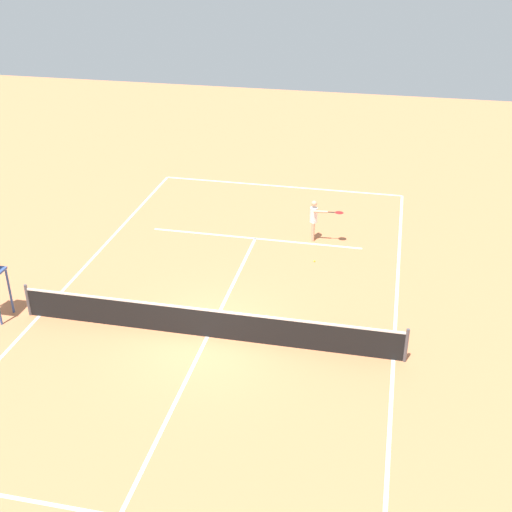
{
  "coord_description": "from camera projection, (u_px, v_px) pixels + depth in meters",
  "views": [
    {
      "loc": [
        -4.84,
        15.69,
        11.27
      ],
      "look_at": [
        -0.65,
        -3.83,
        0.8
      ],
      "focal_mm": 46.87,
      "sensor_mm": 36.0,
      "label": 1
    }
  ],
  "objects": [
    {
      "name": "ground_plane",
      "position": [
        207.0,
        337.0,
        19.72
      ],
      "size": [
        60.0,
        60.0,
        0.0
      ],
      "primitive_type": "plane",
      "color": "#D37A4C"
    },
    {
      "name": "tennis_net",
      "position": [
        207.0,
        323.0,
        19.49
      ],
      "size": [
        11.53,
        0.1,
        1.07
      ],
      "color": "#4C4C51",
      "rests_on": "ground"
    },
    {
      "name": "court_lines",
      "position": [
        207.0,
        337.0,
        19.72
      ],
      "size": [
        10.93,
        24.56,
        0.01
      ],
      "color": "white",
      "rests_on": "ground"
    },
    {
      "name": "player_serving",
      "position": [
        315.0,
        217.0,
        24.99
      ],
      "size": [
        1.26,
        0.49,
        1.61
      ],
      "rotation": [
        0.0,
        0.0,
        1.65
      ],
      "color": "#D8A884",
      "rests_on": "ground"
    },
    {
      "name": "tennis_ball",
      "position": [
        314.0,
        261.0,
        23.85
      ],
      "size": [
        0.07,
        0.07,
        0.07
      ],
      "primitive_type": "sphere",
      "color": "#CCE033",
      "rests_on": "ground"
    }
  ]
}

